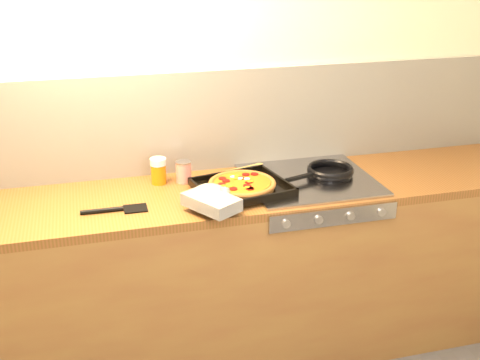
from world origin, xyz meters
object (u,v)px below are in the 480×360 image
object	(u,v)px
pizza_on_tray	(233,189)
juice_glass	(158,171)
frying_pan	(329,171)
tomato_can	(184,172)

from	to	relation	value
pizza_on_tray	juice_glass	size ratio (longest dim) A/B	4.24
pizza_on_tray	frying_pan	size ratio (longest dim) A/B	1.35
tomato_can	juice_glass	xyz separation A→B (m)	(-0.12, 0.02, 0.01)
tomato_can	frying_pan	bearing A→B (deg)	-10.97
pizza_on_tray	tomato_can	xyz separation A→B (m)	(-0.18, 0.24, 0.01)
pizza_on_tray	tomato_can	world-z (taller)	tomato_can
pizza_on_tray	frying_pan	xyz separation A→B (m)	(0.51, 0.11, -0.01)
pizza_on_tray	juice_glass	bearing A→B (deg)	138.83
tomato_can	juice_glass	size ratio (longest dim) A/B	0.84
juice_glass	frying_pan	bearing A→B (deg)	-10.68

